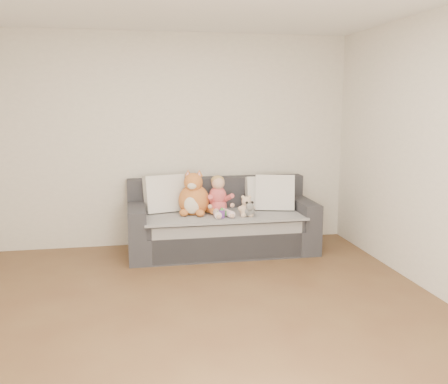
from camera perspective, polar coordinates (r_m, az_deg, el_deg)
The scene contains 10 objects.
room_shell at distance 4.15m, azimuth -3.85°, elevation 3.73°, with size 5.00×5.00×5.00m.
sofa at distance 6.01m, azimuth -0.34°, elevation -3.82°, with size 2.20×0.94×0.85m.
cushion_left at distance 5.99m, azimuth -6.80°, elevation -0.18°, with size 0.52×0.34×0.46m.
cushion_right_back at distance 6.19m, azimuth 4.51°, elevation -0.02°, with size 0.44×0.21×0.41m.
cushion_right_front at distance 6.09m, azimuth 5.82°, elevation -0.06°, with size 0.51×0.32×0.44m.
toddler at distance 5.86m, azimuth -0.62°, elevation -0.65°, with size 0.32×0.46×0.46m.
plush_cat at distance 5.83m, azimuth -3.47°, elevation -0.61°, with size 0.42×0.38×0.55m.
teddy_bear at distance 5.73m, azimuth 2.56°, elevation -1.82°, with size 0.20×0.15×0.25m.
plush_cow at distance 5.74m, azimuth 2.81°, elevation -2.03°, with size 0.16×0.24×0.19m.
sippy_cup at distance 5.65m, azimuth -0.25°, elevation -2.36°, with size 0.11×0.08×0.12m.
Camera 1 is at (-0.50, -3.68, 1.77)m, focal length 40.00 mm.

